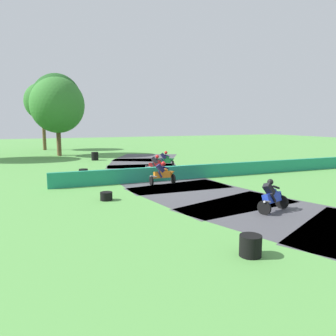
{
  "coord_description": "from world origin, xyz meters",
  "views": [
    {
      "loc": [
        -7.83,
        -19.25,
        3.75
      ],
      "look_at": [
        0.0,
        -0.69,
        0.9
      ],
      "focal_mm": 35.06,
      "sensor_mm": 36.0,
      "label": 1
    }
  ],
  "objects_px": {
    "motorcycle_trailing_orange": "(163,174)",
    "tire_stack_near": "(95,156)",
    "tire_stack_far": "(250,246)",
    "motorcycle_chase_red": "(157,165)",
    "motorcycle_fourth_blue": "(272,196)",
    "tire_stack_mid_a": "(83,172)",
    "tire_stack_mid_b": "(106,196)",
    "motorcycle_lead_green": "(165,160)"
  },
  "relations": [
    {
      "from": "tire_stack_far",
      "to": "tire_stack_mid_a",
      "type": "bearing_deg",
      "value": 97.38
    },
    {
      "from": "motorcycle_trailing_orange",
      "to": "tire_stack_near",
      "type": "relative_size",
      "value": 2.11
    },
    {
      "from": "motorcycle_fourth_blue",
      "to": "tire_stack_far",
      "type": "height_order",
      "value": "motorcycle_fourth_blue"
    },
    {
      "from": "tire_stack_near",
      "to": "motorcycle_trailing_orange",
      "type": "bearing_deg",
      "value": -83.96
    },
    {
      "from": "tire_stack_near",
      "to": "tire_stack_mid_b",
      "type": "relative_size",
      "value": 1.37
    },
    {
      "from": "motorcycle_chase_red",
      "to": "tire_stack_far",
      "type": "relative_size",
      "value": 2.73
    },
    {
      "from": "tire_stack_far",
      "to": "motorcycle_chase_red",
      "type": "bearing_deg",
      "value": 79.05
    },
    {
      "from": "motorcycle_lead_green",
      "to": "motorcycle_trailing_orange",
      "type": "xyz_separation_m",
      "value": [
        -2.81,
        -6.46,
        -0.01
      ]
    },
    {
      "from": "motorcycle_lead_green",
      "to": "tire_stack_near",
      "type": "xyz_separation_m",
      "value": [
        -4.31,
        7.7,
        -0.26
      ]
    },
    {
      "from": "motorcycle_fourth_blue",
      "to": "tire_stack_near",
      "type": "relative_size",
      "value": 2.09
    },
    {
      "from": "motorcycle_trailing_orange",
      "to": "motorcycle_lead_green",
      "type": "bearing_deg",
      "value": 66.5
    },
    {
      "from": "motorcycle_trailing_orange",
      "to": "tire_stack_mid_b",
      "type": "xyz_separation_m",
      "value": [
        -4.06,
        -2.73,
        -0.45
      ]
    },
    {
      "from": "tire_stack_mid_a",
      "to": "tire_stack_mid_b",
      "type": "xyz_separation_m",
      "value": [
        -0.17,
        -8.37,
        0.0
      ]
    },
    {
      "from": "motorcycle_chase_red",
      "to": "tire_stack_near",
      "type": "bearing_deg",
      "value": 104.6
    },
    {
      "from": "motorcycle_chase_red",
      "to": "motorcycle_trailing_orange",
      "type": "relative_size",
      "value": 1.02
    },
    {
      "from": "motorcycle_trailing_orange",
      "to": "tire_stack_mid_b",
      "type": "distance_m",
      "value": 4.91
    },
    {
      "from": "motorcycle_fourth_blue",
      "to": "motorcycle_chase_red",
      "type": "bearing_deg",
      "value": 94.42
    },
    {
      "from": "motorcycle_fourth_blue",
      "to": "tire_stack_mid_a",
      "type": "bearing_deg",
      "value": 114.45
    },
    {
      "from": "motorcycle_fourth_blue",
      "to": "tire_stack_mid_b",
      "type": "xyz_separation_m",
      "value": [
        -6.07,
        4.61,
        -0.44
      ]
    },
    {
      "from": "motorcycle_fourth_blue",
      "to": "tire_stack_mid_a",
      "type": "distance_m",
      "value": 14.27
    },
    {
      "from": "tire_stack_mid_a",
      "to": "tire_stack_mid_b",
      "type": "height_order",
      "value": "same"
    },
    {
      "from": "motorcycle_trailing_orange",
      "to": "tire_stack_mid_a",
      "type": "xyz_separation_m",
      "value": [
        -3.89,
        5.64,
        -0.45
      ]
    },
    {
      "from": "tire_stack_mid_a",
      "to": "tire_stack_far",
      "type": "xyz_separation_m",
      "value": [
        2.14,
        -16.52,
        0.1
      ]
    },
    {
      "from": "motorcycle_lead_green",
      "to": "tire_stack_mid_a",
      "type": "distance_m",
      "value": 6.76
    },
    {
      "from": "motorcycle_fourth_blue",
      "to": "tire_stack_mid_a",
      "type": "height_order",
      "value": "motorcycle_fourth_blue"
    },
    {
      "from": "motorcycle_trailing_orange",
      "to": "tire_stack_near",
      "type": "height_order",
      "value": "motorcycle_trailing_orange"
    },
    {
      "from": "motorcycle_fourth_blue",
      "to": "tire_stack_far",
      "type": "relative_size",
      "value": 2.66
    },
    {
      "from": "motorcycle_trailing_orange",
      "to": "motorcycle_chase_red",
      "type": "bearing_deg",
      "value": 74.3
    },
    {
      "from": "motorcycle_lead_green",
      "to": "tire_stack_mid_b",
      "type": "height_order",
      "value": "motorcycle_lead_green"
    },
    {
      "from": "tire_stack_near",
      "to": "tire_stack_mid_a",
      "type": "bearing_deg",
      "value": -105.68
    },
    {
      "from": "motorcycle_lead_green",
      "to": "tire_stack_mid_a",
      "type": "height_order",
      "value": "motorcycle_lead_green"
    },
    {
      "from": "motorcycle_lead_green",
      "to": "motorcycle_chase_red",
      "type": "bearing_deg",
      "value": -124.66
    },
    {
      "from": "tire_stack_mid_b",
      "to": "tire_stack_far",
      "type": "bearing_deg",
      "value": -74.19
    },
    {
      "from": "motorcycle_chase_red",
      "to": "tire_stack_far",
      "type": "height_order",
      "value": "motorcycle_chase_red"
    },
    {
      "from": "motorcycle_chase_red",
      "to": "tire_stack_mid_a",
      "type": "relative_size",
      "value": 2.72
    },
    {
      "from": "motorcycle_trailing_orange",
      "to": "tire_stack_far",
      "type": "height_order",
      "value": "motorcycle_trailing_orange"
    },
    {
      "from": "motorcycle_trailing_orange",
      "to": "tire_stack_near",
      "type": "bearing_deg",
      "value": 96.04
    },
    {
      "from": "motorcycle_fourth_blue",
      "to": "tire_stack_mid_b",
      "type": "relative_size",
      "value": 2.86
    },
    {
      "from": "motorcycle_trailing_orange",
      "to": "tire_stack_far",
      "type": "relative_size",
      "value": 2.69
    },
    {
      "from": "motorcycle_fourth_blue",
      "to": "tire_stack_mid_a",
      "type": "relative_size",
      "value": 2.65
    },
    {
      "from": "tire_stack_mid_a",
      "to": "tire_stack_mid_b",
      "type": "distance_m",
      "value": 8.37
    },
    {
      "from": "motorcycle_trailing_orange",
      "to": "tire_stack_mid_a",
      "type": "bearing_deg",
      "value": 124.59
    }
  ]
}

